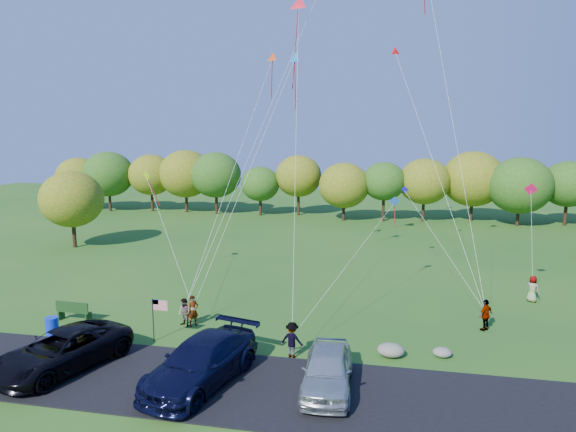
# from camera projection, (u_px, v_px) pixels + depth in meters

# --- Properties ---
(ground) EXTENTS (140.00, 140.00, 0.00)m
(ground) POSITION_uv_depth(u_px,v_px,m) (259.00, 347.00, 25.05)
(ground) COLOR #215819
(ground) RESTS_ON ground
(asphalt_lane) EXTENTS (44.00, 6.00, 0.06)m
(asphalt_lane) POSITION_uv_depth(u_px,v_px,m) (234.00, 386.00, 21.17)
(asphalt_lane) COLOR black
(asphalt_lane) RESTS_ON ground
(treeline) EXTENTS (74.56, 27.67, 8.36)m
(treeline) POSITION_uv_depth(u_px,v_px,m) (340.00, 183.00, 58.72)
(treeline) COLOR #342412
(treeline) RESTS_ON ground
(minivan_dark) EXTENTS (4.67, 6.74, 1.71)m
(minivan_dark) POSITION_uv_depth(u_px,v_px,m) (62.00, 350.00, 22.51)
(minivan_dark) COLOR black
(minivan_dark) RESTS_ON asphalt_lane
(minivan_navy) EXTENTS (4.04, 6.78, 1.84)m
(minivan_navy) POSITION_uv_depth(u_px,v_px,m) (201.00, 362.00, 21.20)
(minivan_navy) COLOR black
(minivan_navy) RESTS_ON asphalt_lane
(minivan_silver) EXTENTS (2.23, 5.01, 1.68)m
(minivan_silver) POSITION_uv_depth(u_px,v_px,m) (327.00, 369.00, 20.74)
(minivan_silver) COLOR #AEB6B9
(minivan_silver) RESTS_ON asphalt_lane
(flyer_a) EXTENTS (0.71, 0.73, 1.69)m
(flyer_a) POSITION_uv_depth(u_px,v_px,m) (193.00, 311.00, 27.66)
(flyer_a) COLOR #4C4C59
(flyer_a) RESTS_ON ground
(flyer_b) EXTENTS (0.94, 0.88, 1.54)m
(flyer_b) POSITION_uv_depth(u_px,v_px,m) (185.00, 313.00, 27.60)
(flyer_b) COLOR #4C4C59
(flyer_b) RESTS_ON ground
(flyer_c) EXTENTS (1.20, 0.83, 1.70)m
(flyer_c) POSITION_uv_depth(u_px,v_px,m) (292.00, 340.00, 23.78)
(flyer_c) COLOR #4C4C59
(flyer_c) RESTS_ON ground
(flyer_d) EXTENTS (1.00, 1.00, 1.71)m
(flyer_d) POSITION_uv_depth(u_px,v_px,m) (486.00, 315.00, 27.01)
(flyer_d) COLOR #4C4C59
(flyer_d) RESTS_ON ground
(flyer_e) EXTENTS (0.95, 0.93, 1.65)m
(flyer_e) POSITION_uv_depth(u_px,v_px,m) (532.00, 289.00, 31.60)
(flyer_e) COLOR #4C4C59
(flyer_e) RESTS_ON ground
(park_bench) EXTENTS (2.03, 0.55, 1.12)m
(park_bench) POSITION_uv_depth(u_px,v_px,m) (73.00, 311.00, 28.41)
(park_bench) COLOR #163914
(park_bench) RESTS_ON ground
(trash_barrel) EXTENTS (0.65, 0.65, 0.97)m
(trash_barrel) POSITION_uv_depth(u_px,v_px,m) (52.00, 326.00, 26.40)
(trash_barrel) COLOR #0D2DCB
(trash_barrel) RESTS_ON ground
(flag_assembly) EXTENTS (0.82, 0.53, 2.21)m
(flag_assembly) POSITION_uv_depth(u_px,v_px,m) (157.00, 310.00, 25.46)
(flag_assembly) COLOR black
(flag_assembly) RESTS_ON ground
(boulder_near) EXTENTS (1.28, 1.00, 0.64)m
(boulder_near) POSITION_uv_depth(u_px,v_px,m) (391.00, 350.00, 23.92)
(boulder_near) COLOR gray
(boulder_near) RESTS_ON ground
(boulder_far) EXTENTS (0.88, 0.73, 0.46)m
(boulder_far) POSITION_uv_depth(u_px,v_px,m) (442.00, 352.00, 23.90)
(boulder_far) COLOR gray
(boulder_far) RESTS_ON ground
(kites_aloft) EXTENTS (25.34, 10.55, 20.83)m
(kites_aloft) POSITION_uv_depth(u_px,v_px,m) (336.00, 14.00, 34.84)
(kites_aloft) COLOR red
(kites_aloft) RESTS_ON ground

